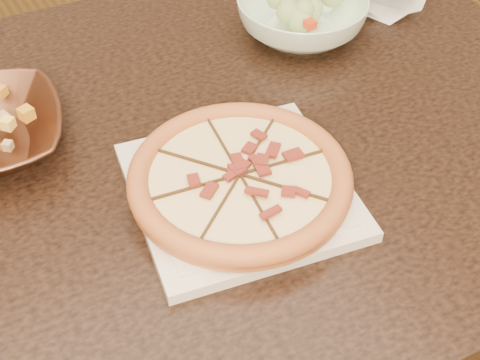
{
  "coord_description": "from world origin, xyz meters",
  "views": [
    {
      "loc": [
        -0.29,
        -0.77,
        1.42
      ],
      "look_at": [
        0.04,
        -0.21,
        0.78
      ],
      "focal_mm": 50.0,
      "sensor_mm": 36.0,
      "label": 1
    }
  ],
  "objects_px": {
    "dining_table": "(144,200)",
    "pizza": "(240,178)",
    "salad_bowl": "(302,16)",
    "plate": "(240,190)"
  },
  "relations": [
    {
      "from": "pizza",
      "to": "salad_bowl",
      "type": "bearing_deg",
      "value": 44.69
    },
    {
      "from": "dining_table",
      "to": "salad_bowl",
      "type": "bearing_deg",
      "value": 21.13
    },
    {
      "from": "plate",
      "to": "salad_bowl",
      "type": "height_order",
      "value": "salad_bowl"
    },
    {
      "from": "dining_table",
      "to": "salad_bowl",
      "type": "height_order",
      "value": "salad_bowl"
    },
    {
      "from": "plate",
      "to": "pizza",
      "type": "height_order",
      "value": "pizza"
    },
    {
      "from": "dining_table",
      "to": "pizza",
      "type": "relative_size",
      "value": 5.07
    },
    {
      "from": "salad_bowl",
      "to": "plate",
      "type": "bearing_deg",
      "value": -135.31
    },
    {
      "from": "plate",
      "to": "salad_bowl",
      "type": "distance_m",
      "value": 0.43
    },
    {
      "from": "dining_table",
      "to": "pizza",
      "type": "distance_m",
      "value": 0.22
    },
    {
      "from": "dining_table",
      "to": "salad_bowl",
      "type": "distance_m",
      "value": 0.44
    }
  ]
}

